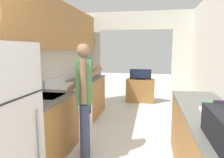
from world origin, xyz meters
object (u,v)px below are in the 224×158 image
at_px(television, 140,75).
at_px(knife, 77,80).
at_px(book_stack, 214,109).
at_px(range_oven, 70,109).
at_px(tv_cabinet, 140,90).
at_px(person, 84,99).

xyz_separation_m(television, knife, (-1.24, -1.87, 0.08)).
relative_size(book_stack, knife, 0.92).
bearing_deg(television, book_stack, -75.34).
relative_size(television, knife, 1.94).
distance_m(range_oven, television, 2.74).
bearing_deg(knife, tv_cabinet, 28.61).
bearing_deg(person, television, -25.51).
xyz_separation_m(person, book_stack, (1.56, -0.39, 0.06)).
distance_m(person, knife, 1.53).
bearing_deg(knife, person, -94.12).
bearing_deg(tv_cabinet, television, -90.00).
distance_m(television, knife, 2.24).
xyz_separation_m(book_stack, knife, (-2.19, 1.78, -0.03)).
bearing_deg(range_oven, book_stack, -29.48).
xyz_separation_m(person, television, (0.61, 3.26, -0.05)).
height_order(range_oven, knife, range_oven).
bearing_deg(book_stack, range_oven, 150.52).
bearing_deg(tv_cabinet, knife, -122.93).
relative_size(person, television, 2.65).
relative_size(book_stack, tv_cabinet, 0.36).
xyz_separation_m(person, knife, (-0.63, 1.39, 0.02)).
distance_m(tv_cabinet, television, 0.49).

